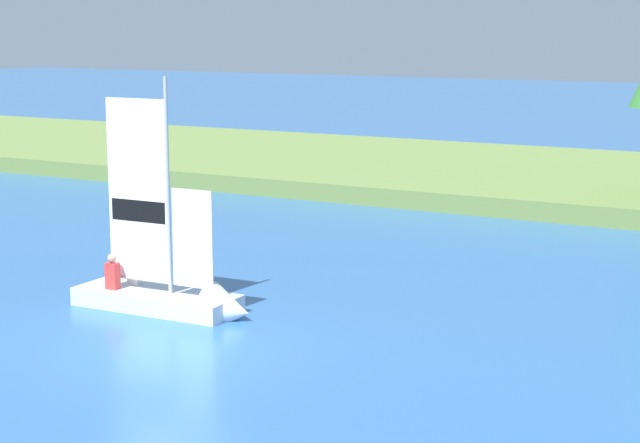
{
  "coord_description": "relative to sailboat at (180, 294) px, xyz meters",
  "views": [
    {
      "loc": [
        12.11,
        -15.64,
        6.09
      ],
      "look_at": [
        -1.11,
        7.56,
        1.2
      ],
      "focal_mm": 60.61,
      "sensor_mm": 36.0,
      "label": 1
    }
  ],
  "objects": [
    {
      "name": "ground_plane",
      "position": [
        1.59,
        -2.36,
        -0.4
      ],
      "size": [
        200.0,
        200.0,
        0.0
      ],
      "primitive_type": "plane",
      "color": "#2D609E"
    },
    {
      "name": "shore_bank",
      "position": [
        1.59,
        21.78,
        -0.08
      ],
      "size": [
        80.0,
        15.08,
        0.64
      ],
      "primitive_type": "cube",
      "color": "olive",
      "rests_on": "ground"
    },
    {
      "name": "sailboat",
      "position": [
        0.0,
        0.0,
        0.0
      ],
      "size": [
        4.24,
        1.38,
        5.39
      ],
      "rotation": [
        0.0,
        0.0,
        0.03
      ],
      "color": "silver",
      "rests_on": "ground"
    }
  ]
}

